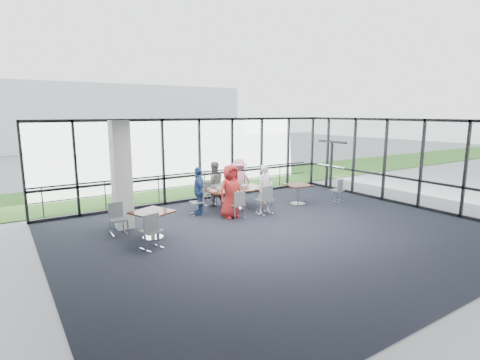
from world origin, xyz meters
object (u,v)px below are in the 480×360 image
chair_main_end (197,202)px  chair_spare_lb (118,220)px  diner_end (199,191)px  side_table_right (298,188)px  diner_near_left (231,191)px  chair_spare_r (337,190)px  side_table_left (152,215)px  chair_main_nl (237,205)px  diner_near_right (265,189)px  main_table (235,191)px  chair_main_fr (235,190)px  chair_spare_la (151,231)px  structural_column (121,175)px  chair_main_nr (264,200)px  diner_far_right (239,181)px  chair_main_fl (209,193)px  diner_far_left (214,184)px

chair_main_end → chair_spare_lb: 2.88m
diner_end → chair_main_end: 0.40m
side_table_right → diner_end: size_ratio=0.62×
diner_near_left → chair_spare_r: size_ratio=2.01×
side_table_left → chair_main_nl: chair_main_nl is taller
diner_near_right → diner_end: size_ratio=1.03×
main_table → chair_spare_r: size_ratio=2.51×
chair_main_end → chair_main_fr: bearing=123.9°
chair_main_nl → chair_spare_la: bearing=-163.4°
structural_column → side_table_left: size_ratio=2.59×
diner_near_right → chair_main_nr: diner_near_right is taller
structural_column → chair_spare_lb: structural_column is taller
structural_column → diner_far_right: 4.82m
side_table_right → chair_spare_r: 1.65m
side_table_right → diner_near_right: 1.83m
diner_near_right → chair_spare_r: size_ratio=1.91×
side_table_left → chair_main_nr: chair_main_nr is taller
chair_main_nr → chair_main_fl: (-0.94, 2.16, -0.05)m
side_table_right → chair_spare_la: (-6.30, -1.53, -0.16)m
chair_main_end → diner_far_right: bearing=118.3°
main_table → side_table_left: size_ratio=1.78×
diner_near_left → chair_spare_r: diner_near_left is taller
chair_main_nl → chair_main_fl: chair_main_nl is taller
diner_far_right → chair_spare_lb: size_ratio=1.92×
structural_column → chair_main_fr: 4.91m
diner_far_right → chair_spare_r: (3.23, -2.03, -0.40)m
diner_near_right → chair_spare_la: diner_near_right is taller
side_table_right → chair_main_nr: bearing=-167.5°
diner_far_left → diner_far_right: bearing=-167.2°
chair_spare_r → diner_near_right: bearing=161.9°
side_table_right → chair_main_fl: bearing=148.7°
side_table_left → diner_far_left: (3.20, 2.24, 0.17)m
structural_column → side_table_left: (0.38, -1.39, -0.95)m
diner_near_left → diner_far_right: (1.43, 1.69, -0.05)m
main_table → chair_spare_r: (3.93, -1.18, -0.20)m
main_table → chair_main_fl: bearing=119.2°
side_table_right → diner_far_left: (-2.77, 1.52, 0.19)m
diner_near_left → chair_main_nl: (0.13, -0.17, -0.43)m
diner_end → chair_spare_r: size_ratio=1.85×
diner_far_left → chair_main_nr: size_ratio=1.69×
main_table → chair_main_fr: chair_main_fr is taller
main_table → diner_far_right: bearing=55.2°
chair_main_nr → side_table_left: bearing=176.5°
side_table_left → diner_far_left: diner_far_left is taller
chair_main_fl → chair_main_end: bearing=47.5°
diner_near_left → chair_main_fl: (0.25, 1.91, -0.44)m
structural_column → chair_main_fl: size_ratio=3.66×
diner_far_right → chair_spare_la: 5.55m
chair_main_nl → chair_main_nr: 1.06m
diner_near_left → chair_main_end: size_ratio=2.04×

